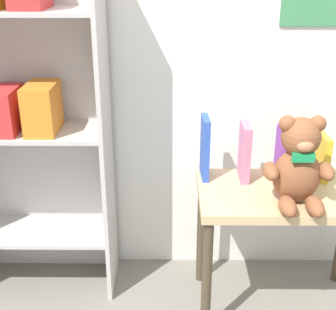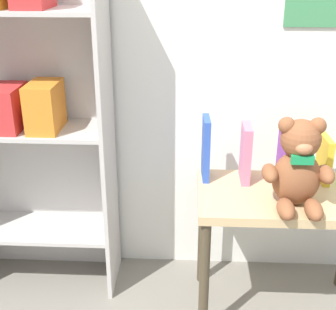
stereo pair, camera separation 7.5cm
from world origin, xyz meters
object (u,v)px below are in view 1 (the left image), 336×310
bookshelf_side (27,107)px  book_standing_blue (205,148)px  book_standing_yellow (322,156)px  book_standing_pink (245,152)px  book_standing_purple (284,155)px  teddy_bear (299,165)px  display_table (285,210)px

bookshelf_side → book_standing_blue: (0.74, -0.07, -0.15)m
book_standing_blue → book_standing_yellow: bearing=-3.0°
bookshelf_side → book_standing_pink: bearing=-5.6°
book_standing_blue → book_standing_purple: size_ratio=1.20×
teddy_bear → book_standing_purple: 0.21m
book_standing_purple → teddy_bear: bearing=-90.7°
book_standing_purple → book_standing_yellow: book_standing_purple is taller
book_standing_yellow → book_standing_blue: bearing=177.9°
bookshelf_side → display_table: bookshelf_side is taller
bookshelf_side → display_table: (1.07, -0.20, -0.37)m
bookshelf_side → book_standing_purple: bearing=-4.8°
display_table → book_standing_blue: bearing=158.5°
display_table → teddy_bear: teddy_bear is taller
display_table → book_standing_pink: (-0.16, 0.11, 0.21)m
display_table → book_standing_purple: book_standing_purple is taller
book_standing_pink → bookshelf_side: bearing=174.2°
display_table → teddy_bear: 0.26m
book_standing_blue → book_standing_yellow: 0.49m
teddy_bear → book_standing_yellow: 0.28m
display_table → book_standing_pink: book_standing_pink is taller
bookshelf_side → book_standing_purple: 1.09m
bookshelf_side → book_standing_yellow: 1.25m
display_table → book_standing_yellow: size_ratio=3.75×
book_standing_yellow → book_standing_pink: bearing=-179.1°
bookshelf_side → display_table: size_ratio=2.13×
book_standing_pink → book_standing_purple: bearing=-0.6°
display_table → book_standing_blue: book_standing_blue is taller
teddy_bear → book_standing_pink: size_ratio=1.43×
display_table → book_standing_pink: bearing=145.7°
teddy_bear → book_standing_blue: bearing=145.9°
bookshelf_side → book_standing_pink: 0.92m
display_table → book_standing_yellow: bearing=37.7°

